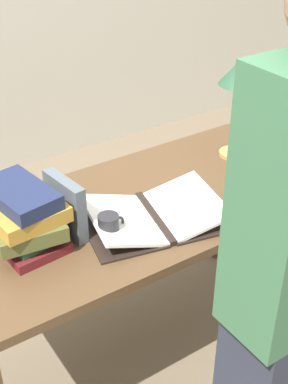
{
  "coord_description": "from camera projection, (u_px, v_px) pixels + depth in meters",
  "views": [
    {
      "loc": [
        -0.88,
        -1.37,
        1.82
      ],
      "look_at": [
        -0.0,
        -0.05,
        0.82
      ],
      "focal_mm": 50.0,
      "sensor_mm": 36.0,
      "label": 1
    }
  ],
  "objects": [
    {
      "name": "open_book",
      "position": [
        155.0,
        215.0,
        1.86
      ],
      "size": [
        0.56,
        0.43,
        0.07
      ],
      "rotation": [
        0.0,
        0.0,
        -0.21
      ],
      "color": "black",
      "rests_on": "reading_desk"
    },
    {
      "name": "book_standing_upright",
      "position": [
        66.0,
        206.0,
        1.76
      ],
      "size": [
        0.06,
        0.2,
        0.21
      ],
      "rotation": [
        0.0,
        0.0,
        0.13
      ],
      "color": "slate",
      "rests_on": "reading_desk"
    },
    {
      "name": "ground_plane",
      "position": [
        138.0,
        345.0,
        2.35
      ],
      "size": [
        12.0,
        12.0,
        0.0
      ],
      "primitive_type": "plane",
      "color": "#70604C"
    },
    {
      "name": "book_stack_tall",
      "position": [
        23.0,
        216.0,
        1.71
      ],
      "size": [
        0.24,
        0.3,
        0.21
      ],
      "color": "maroon",
      "rests_on": "reading_desk"
    },
    {
      "name": "reading_lamp",
      "position": [
        240.0,
        79.0,
        2.1
      ],
      "size": [
        0.17,
        0.17,
        0.42
      ],
      "color": "tan",
      "rests_on": "reading_desk"
    },
    {
      "name": "reading_desk",
      "position": [
        137.0,
        227.0,
        2.01
      ],
      "size": [
        1.49,
        0.7,
        0.74
      ],
      "color": "brown",
      "rests_on": "ground_plane"
    },
    {
      "name": "coffee_mug",
      "position": [
        109.0,
        228.0,
        1.75
      ],
      "size": [
        0.1,
        0.07,
        0.1
      ],
      "rotation": [
        0.0,
        0.0,
        0.18
      ],
      "color": "#28282D",
      "rests_on": "reading_desk"
    }
  ]
}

